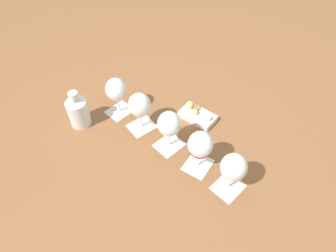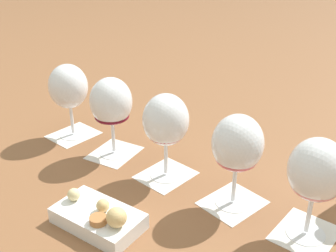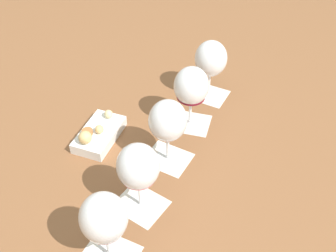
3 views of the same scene
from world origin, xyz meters
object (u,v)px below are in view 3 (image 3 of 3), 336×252
at_px(wine_glass_3, 191,88).
at_px(wine_glass_4, 211,61).
at_px(wine_glass_2, 168,125).
at_px(snack_dish, 98,134).
at_px(wine_glass_1, 138,169).
at_px(wine_glass_0, 104,220).

bearing_deg(wine_glass_3, wine_glass_4, 18.34).
bearing_deg(wine_glass_2, snack_dish, 110.68).
xyz_separation_m(wine_glass_2, wine_glass_4, (0.29, 0.10, 0.00)).
xyz_separation_m(wine_glass_3, wine_glass_4, (0.14, 0.05, -0.00)).
bearing_deg(snack_dish, wine_glass_2, -69.32).
bearing_deg(wine_glass_1, wine_glass_2, 19.22).
height_order(wine_glass_0, wine_glass_1, same).
distance_m(wine_glass_2, snack_dish, 0.24).
distance_m(wine_glass_3, wine_glass_4, 0.15).
relative_size(wine_glass_2, wine_glass_4, 1.00).
distance_m(wine_glass_0, wine_glass_1, 0.15).
relative_size(wine_glass_2, wine_glass_3, 1.00).
relative_size(wine_glass_1, wine_glass_2, 1.00).
bearing_deg(wine_glass_0, wine_glass_2, 19.36).
height_order(wine_glass_1, wine_glass_4, same).
xyz_separation_m(wine_glass_0, wine_glass_2, (0.29, 0.10, -0.00)).
xyz_separation_m(wine_glass_2, snack_dish, (-0.07, 0.20, -0.11)).
bearing_deg(wine_glass_2, wine_glass_3, 20.56).
bearing_deg(wine_glass_4, wine_glass_3, -161.66).
height_order(wine_glass_2, snack_dish, wine_glass_2).
height_order(wine_glass_1, snack_dish, wine_glass_1).
height_order(wine_glass_0, wine_glass_3, same).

